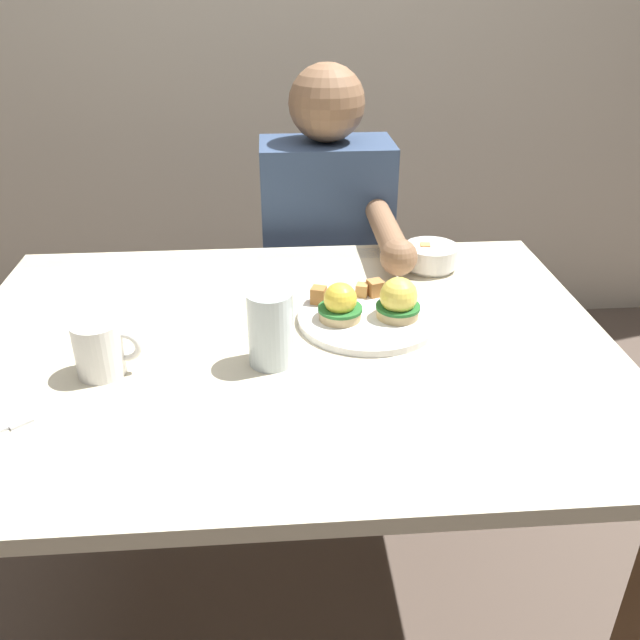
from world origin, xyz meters
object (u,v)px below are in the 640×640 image
Objects in this scene: water_glass_near at (271,333)px; coffee_mug at (100,347)px; eggs_benedict_plate at (370,310)px; fruit_bowl at (431,256)px; dining_table at (286,389)px; diner_person at (328,256)px.

coffee_mug is at bearing -177.31° from water_glass_near.
eggs_benedict_plate is at bearing 34.94° from water_glass_near.
water_glass_near is at bearing 2.69° from coffee_mug.
eggs_benedict_plate is 0.49m from coffee_mug.
eggs_benedict_plate is at bearing -125.66° from fruit_bowl.
eggs_benedict_plate is at bearing 20.23° from dining_table.
fruit_bowl is 0.11× the size of diner_person.
coffee_mug is at bearing -164.55° from dining_table.
water_glass_near reaches higher than fruit_bowl.
water_glass_near is 0.71m from diner_person.
coffee_mug reaches higher than eggs_benedict_plate.
eggs_benedict_plate is 0.24× the size of diner_person.
diner_person is at bearing 93.39° from eggs_benedict_plate.
diner_person is (0.16, 0.67, -0.15)m from water_glass_near.
dining_table is 10.76× the size of coffee_mug.
coffee_mug is (-0.47, -0.15, 0.02)m from eggs_benedict_plate.
dining_table is 0.22m from eggs_benedict_plate.
water_glass_near reaches higher than coffee_mug.
water_glass_near is at bearing -134.16° from fruit_bowl.
water_glass_near reaches higher than dining_table.
dining_table is 4.44× the size of eggs_benedict_plate.
coffee_mug is 0.84× the size of water_glass_near.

